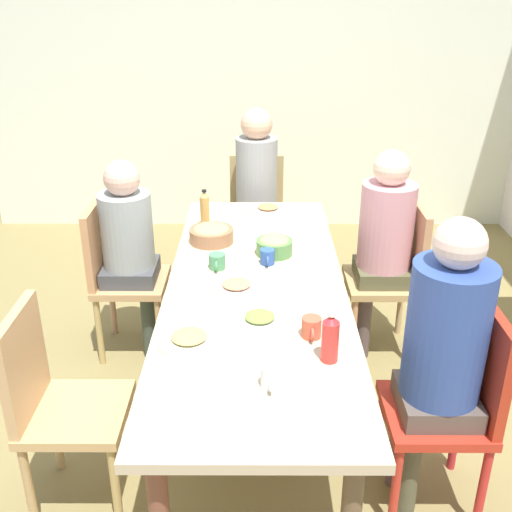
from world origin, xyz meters
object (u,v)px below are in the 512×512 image
(chair_0, at_px, (457,399))
(chair_4, at_px, (117,271))
(plate_0, at_px, (268,209))
(chair_1, at_px, (257,212))
(chair_2, at_px, (396,271))
(bottle_0, at_px, (330,338))
(plate_3, at_px, (189,339))
(chair_3, at_px, (55,399))
(dining_table, at_px, (256,299))
(plate_1, at_px, (237,286))
(bowl_1, at_px, (211,234))
(bottle_1, at_px, (205,210))
(cup_2, at_px, (311,328))
(cup_3, at_px, (217,262))
(cup_0, at_px, (267,257))
(person_2, at_px, (383,236))
(bowl_0, at_px, (274,245))
(cup_1, at_px, (271,377))
(person_4, at_px, (130,242))
(person_1, at_px, (257,184))
(plate_2, at_px, (260,319))
(person_0, at_px, (442,346))

(chair_0, xyz_separation_m, chair_4, (-1.16, -1.59, 0.00))
(plate_0, bearing_deg, chair_1, -172.39)
(chair_2, xyz_separation_m, bottle_0, (1.20, -0.52, 0.30))
(plate_3, bearing_deg, chair_3, -80.59)
(dining_table, relative_size, plate_1, 9.65)
(chair_2, distance_m, plate_3, 1.53)
(chair_3, height_order, plate_3, chair_3)
(bowl_1, xyz_separation_m, bottle_1, (-0.22, -0.05, 0.06))
(chair_0, bearing_deg, plate_1, -121.45)
(chair_0, bearing_deg, plate_0, -155.46)
(chair_4, bearing_deg, cup_2, 44.59)
(plate_0, height_order, plate_3, same)
(chair_0, relative_size, cup_3, 7.68)
(bowl_1, relative_size, cup_0, 2.21)
(dining_table, distance_m, bottle_0, 0.70)
(person_2, height_order, chair_3, person_2)
(chair_1, distance_m, bowl_0, 1.22)
(person_2, xyz_separation_m, cup_1, (1.36, -0.65, 0.04))
(person_4, xyz_separation_m, bowl_1, (0.07, 0.46, 0.07))
(chair_3, distance_m, plate_3, 0.59)
(person_1, relative_size, person_4, 1.09)
(chair_1, bearing_deg, chair_2, 39.66)
(person_4, distance_m, bowl_1, 0.47)
(plate_1, bearing_deg, bowl_0, 154.93)
(plate_2, distance_m, cup_2, 0.24)
(chair_3, bearing_deg, bowl_0, 136.40)
(dining_table, bearing_deg, chair_4, -126.13)
(bottle_0, bearing_deg, dining_table, -155.85)
(chair_3, relative_size, cup_0, 8.33)
(cup_1, xyz_separation_m, cup_3, (-0.96, -0.25, -0.00))
(chair_4, bearing_deg, chair_2, 90.00)
(bowl_0, bearing_deg, bottle_0, 10.63)
(plate_1, height_order, bowl_0, bowl_0)
(person_0, bearing_deg, cup_3, -130.21)
(person_1, distance_m, chair_2, 1.20)
(plate_1, xyz_separation_m, cup_2, (0.41, 0.31, 0.03))
(dining_table, height_order, bottle_0, bottle_0)
(bowl_0, bearing_deg, person_2, 110.38)
(person_2, bearing_deg, chair_1, -143.69)
(chair_1, relative_size, cup_1, 8.44)
(plate_0, bearing_deg, chair_4, -63.95)
(dining_table, distance_m, chair_0, 1.00)
(person_2, relative_size, bottle_1, 5.42)
(plate_1, distance_m, bowl_0, 0.44)
(dining_table, height_order, cup_0, cup_0)
(person_1, height_order, person_2, person_1)
(person_0, xyz_separation_m, chair_4, (-1.16, -1.50, -0.25))
(chair_0, height_order, bottle_0, bottle_0)
(chair_3, xyz_separation_m, plate_3, (-0.09, 0.53, 0.22))
(chair_1, height_order, cup_0, chair_1)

